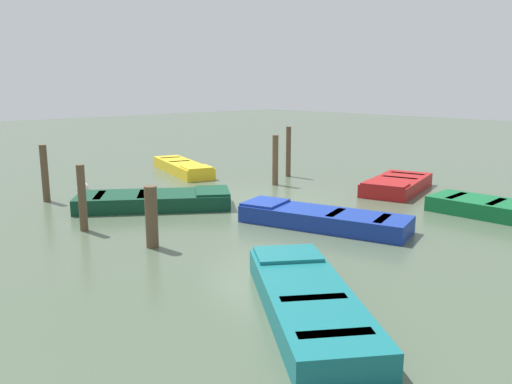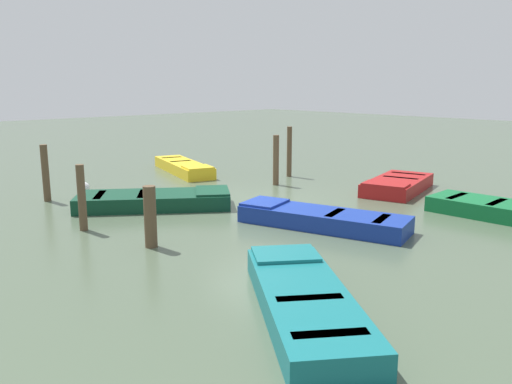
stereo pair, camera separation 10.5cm
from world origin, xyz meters
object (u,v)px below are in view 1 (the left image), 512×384
at_px(rowboat_dark_green, 155,200).
at_px(rowboat_blue, 322,218).
at_px(rowboat_yellow, 182,167).
at_px(mooring_piling_near_left, 82,198).
at_px(mooring_piling_center, 275,160).
at_px(mooring_piling_far_left, 151,217).
at_px(mooring_piling_far_right, 45,173).
at_px(marker_buoy, 83,189).
at_px(rowboat_red, 397,184).
at_px(mooring_piling_mid_right, 288,152).
at_px(rowboat_teal, 308,300).
at_px(rowboat_green, 509,211).

height_order(rowboat_dark_green, rowboat_blue, same).
distance_m(rowboat_dark_green, rowboat_yellow, 5.74).
distance_m(mooring_piling_near_left, mooring_piling_center, 7.22).
distance_m(mooring_piling_far_left, mooring_piling_center, 7.35).
distance_m(mooring_piling_far_right, marker_buoy, 1.15).
bearing_deg(mooring_piling_far_right, rowboat_blue, -153.00).
relative_size(rowboat_dark_green, mooring_piling_far_left, 3.25).
xyz_separation_m(rowboat_dark_green, rowboat_red, (-3.30, -6.81, 0.00)).
distance_m(mooring_piling_near_left, mooring_piling_mid_right, 8.84).
bearing_deg(rowboat_red, mooring_piling_center, -74.01).
bearing_deg(mooring_piling_mid_right, mooring_piling_center, 118.62).
height_order(rowboat_dark_green, mooring_piling_far_left, mooring_piling_far_left).
bearing_deg(rowboat_dark_green, mooring_piling_center, 36.51).
height_order(rowboat_teal, mooring_piling_far_right, mooring_piling_far_right).
xyz_separation_m(rowboat_blue, rowboat_teal, (-2.91, 3.83, 0.00)).
bearing_deg(mooring_piling_mid_right, marker_buoy, 77.16).
bearing_deg(rowboat_red, rowboat_green, 59.70).
height_order(rowboat_yellow, mooring_piling_center, mooring_piling_center).
height_order(rowboat_blue, mooring_piling_far_left, mooring_piling_far_left).
height_order(rowboat_blue, mooring_piling_mid_right, mooring_piling_mid_right).
relative_size(rowboat_blue, rowboat_green, 1.09).
height_order(mooring_piling_near_left, mooring_piling_center, mooring_piling_center).
distance_m(mooring_piling_center, mooring_piling_mid_right, 1.71).
distance_m(rowboat_blue, rowboat_red, 5.12).
bearing_deg(rowboat_yellow, marker_buoy, -54.10).
bearing_deg(rowboat_yellow, rowboat_blue, 2.70).
relative_size(rowboat_teal, rowboat_red, 1.10).
height_order(rowboat_red, marker_buoy, marker_buoy).
bearing_deg(rowboat_blue, rowboat_green, -141.72).
distance_m(rowboat_yellow, mooring_piling_far_left, 9.28).
relative_size(rowboat_red, mooring_piling_near_left, 2.30).
height_order(rowboat_green, mooring_piling_near_left, mooring_piling_near_left).
relative_size(rowboat_blue, mooring_piling_far_left, 3.23).
relative_size(rowboat_teal, marker_buoy, 8.11).
bearing_deg(rowboat_yellow, mooring_piling_far_right, -60.20).
xyz_separation_m(rowboat_teal, marker_buoy, (9.81, -1.11, 0.07)).
height_order(rowboat_dark_green, rowboat_green, same).
relative_size(mooring_piling_center, marker_buoy, 3.49).
relative_size(rowboat_yellow, marker_buoy, 8.92).
distance_m(rowboat_dark_green, mooring_piling_far_left, 3.59).
relative_size(rowboat_blue, mooring_piling_near_left, 2.71).
height_order(rowboat_yellow, mooring_piling_far_right, mooring_piling_far_right).
xyz_separation_m(rowboat_dark_green, rowboat_teal, (-7.30, 2.01, 0.00)).
relative_size(rowboat_yellow, rowboat_blue, 1.02).
distance_m(rowboat_green, rowboat_red, 3.94).
height_order(rowboat_green, rowboat_red, same).
bearing_deg(rowboat_blue, rowboat_dark_green, 4.90).
distance_m(rowboat_teal, mooring_piling_mid_right, 11.64).
bearing_deg(rowboat_teal, rowboat_blue, -17.66).
xyz_separation_m(rowboat_green, mooring_piling_far_left, (4.13, 7.78, 0.43)).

